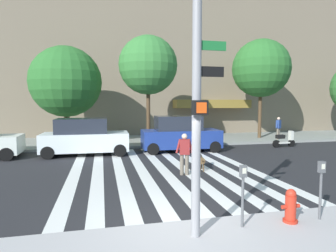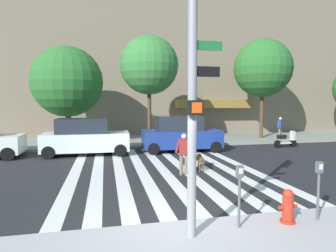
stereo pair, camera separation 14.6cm
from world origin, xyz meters
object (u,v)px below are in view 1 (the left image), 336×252
at_px(street_tree_further, 261,68).
at_px(street_tree_nearest, 66,82).
at_px(fire_hydrant, 291,206).
at_px(parking_meter_second_along, 321,182).
at_px(traffic_light_pole, 198,67).
at_px(parked_car_behind_first, 85,137).
at_px(dog_on_leash, 201,160).
at_px(parking_meter_third_along, 243,187).
at_px(parked_scooter, 284,140).
at_px(pedestrian_dog_walker, 184,152).
at_px(parked_car_third_in_line, 180,134).
at_px(street_tree_middle, 148,65).
at_px(pedestrian_bystander, 278,127).

bearing_deg(street_tree_further, street_tree_nearest, -179.38).
bearing_deg(fire_hydrant, parking_meter_second_along, -0.99).
bearing_deg(traffic_light_pole, street_tree_nearest, 105.63).
xyz_separation_m(parked_car_behind_first, dog_on_leash, (4.97, -4.77, -0.53)).
distance_m(street_tree_nearest, street_tree_further, 14.13).
bearing_deg(parking_meter_third_along, parked_scooter, 51.46).
distance_m(traffic_light_pole, pedestrian_dog_walker, 6.15).
bearing_deg(parked_car_third_in_line, street_tree_middle, 120.02).
height_order(traffic_light_pole, parked_car_third_in_line, traffic_light_pole).
bearing_deg(fire_hydrant, street_tree_middle, 94.92).
height_order(fire_hydrant, parking_meter_third_along, parking_meter_third_along).
bearing_deg(pedestrian_bystander, parked_car_behind_first, -169.43).
bearing_deg(dog_on_leash, fire_hydrant, -89.29).
bearing_deg(parking_meter_third_along, dog_on_leash, 79.21).
bearing_deg(parked_car_behind_first, parked_scooter, -0.03).
bearing_deg(traffic_light_pole, pedestrian_bystander, 50.95).
xyz_separation_m(parking_meter_second_along, pedestrian_bystander, (7.77, 13.15, 0.05)).
distance_m(parked_car_behind_first, street_tree_further, 14.05).
height_order(traffic_light_pole, parked_car_behind_first, traffic_light_pole).
relative_size(parking_meter_third_along, parked_car_behind_first, 0.30).
relative_size(traffic_light_pole, street_tree_further, 0.78).
height_order(parked_car_third_in_line, parked_scooter, parked_car_third_in_line).
bearing_deg(street_tree_middle, parked_car_behind_first, -147.10).
xyz_separation_m(parked_car_behind_first, parked_scooter, (12.29, -0.01, -0.49)).
relative_size(street_tree_middle, pedestrian_bystander, 4.28).
xyz_separation_m(street_tree_middle, dog_on_leash, (1.06, -7.30, -4.81)).
height_order(traffic_light_pole, parked_scooter, traffic_light_pole).
bearing_deg(fire_hydrant, dog_on_leash, 90.71).
bearing_deg(traffic_light_pole, parked_car_third_in_line, 76.34).
distance_m(street_tree_nearest, pedestrian_dog_walker, 11.00).
xyz_separation_m(street_tree_further, dog_on_leash, (-7.81, -8.55, -4.99)).
xyz_separation_m(fire_hydrant, street_tree_nearest, (-6.34, 14.23, 3.67)).
bearing_deg(dog_on_leash, parked_car_third_in_line, 85.18).
relative_size(dog_on_leash, pedestrian_bystander, 0.62).
distance_m(street_tree_further, pedestrian_dog_walker, 13.43).
height_order(street_tree_further, dog_on_leash, street_tree_further).
relative_size(fire_hydrant, pedestrian_dog_walker, 0.47).
height_order(parked_scooter, street_tree_middle, street_tree_middle).
height_order(fire_hydrant, pedestrian_bystander, pedestrian_bystander).
relative_size(parked_car_behind_first, street_tree_middle, 0.65).
relative_size(street_tree_middle, pedestrian_dog_walker, 4.28).
height_order(street_tree_middle, pedestrian_dog_walker, street_tree_middle).
height_order(parking_meter_second_along, street_tree_middle, street_tree_middle).
height_order(parking_meter_third_along, parked_scooter, parking_meter_third_along).
xyz_separation_m(parked_car_third_in_line, street_tree_nearest, (-6.67, 3.62, 3.19)).
xyz_separation_m(street_tree_nearest, street_tree_further, (14.07, 0.15, 1.25)).
bearing_deg(parked_scooter, pedestrian_bystander, 63.20).
bearing_deg(parked_scooter, pedestrian_dog_walker, -146.72).
height_order(fire_hydrant, parked_car_behind_first, parked_car_behind_first).
distance_m(street_tree_middle, pedestrian_dog_walker, 9.04).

